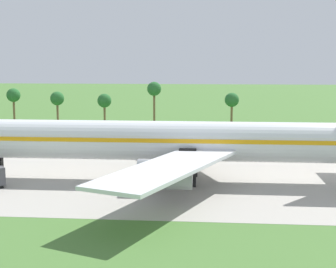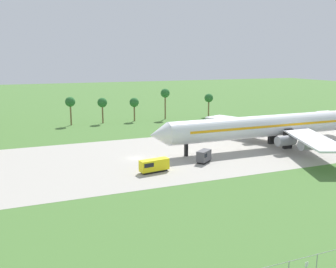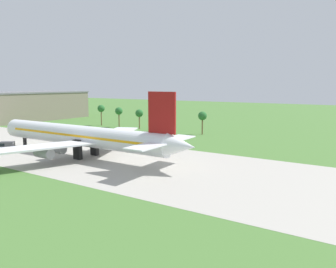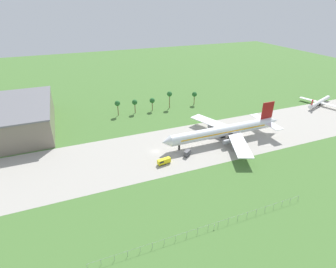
# 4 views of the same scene
# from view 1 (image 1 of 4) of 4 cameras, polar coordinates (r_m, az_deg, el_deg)

# --- Properties ---
(jet_airliner) EXTENTS (72.90, 55.38, 18.75)m
(jet_airliner) POSITION_cam_1_polar(r_m,az_deg,el_deg) (75.21, 1.26, -0.82)
(jet_airliner) COLOR white
(jet_airliner) RESTS_ON ground_plane
(palm_tree_row) EXTENTS (60.35, 3.60, 12.21)m
(palm_tree_row) POSITION_cam_1_polar(r_m,az_deg,el_deg) (133.21, -6.31, 4.05)
(palm_tree_row) COLOR brown
(palm_tree_row) RESTS_ON ground_plane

